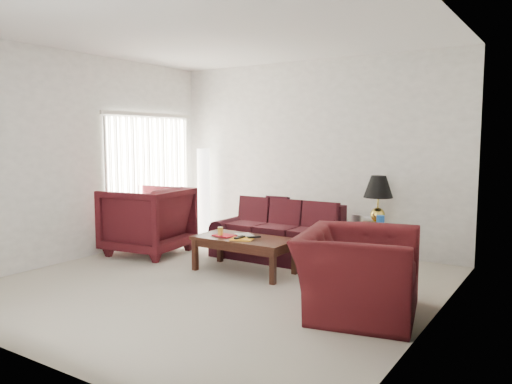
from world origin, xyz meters
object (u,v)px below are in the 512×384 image
end_table (373,242)px  armchair_right (358,272)px  sofa (280,232)px  coffee_table (244,255)px  floor_lamp (204,192)px  armchair_left (148,220)px

end_table → armchair_right: 2.29m
end_table → sofa: bearing=-148.6°
armchair_right → coffee_table: size_ratio=0.97×
floor_lamp → armchair_left: floor_lamp is taller
end_table → floor_lamp: 3.22m
coffee_table → floor_lamp: bearing=144.2°
end_table → armchair_right: bearing=-74.0°
sofa → armchair_left: bearing=-157.2°
armchair_left → sofa: bearing=103.7°
sofa → end_table: size_ratio=3.80×
end_table → armchair_left: bearing=-154.5°
sofa → floor_lamp: (-2.02, 0.75, 0.39)m
end_table → armchair_left: 3.40m
sofa → armchair_right: size_ratio=1.56×
sofa → armchair_left: size_ratio=1.77×
floor_lamp → armchair_left: bearing=-85.8°
floor_lamp → coffee_table: 2.59m
sofa → armchair_left: armchair_left is taller
end_table → armchair_left: size_ratio=0.46×
armchair_right → coffee_table: (-1.84, 0.65, -0.18)m
armchair_left → armchair_right: bearing=70.8°
coffee_table → end_table: bearing=55.1°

